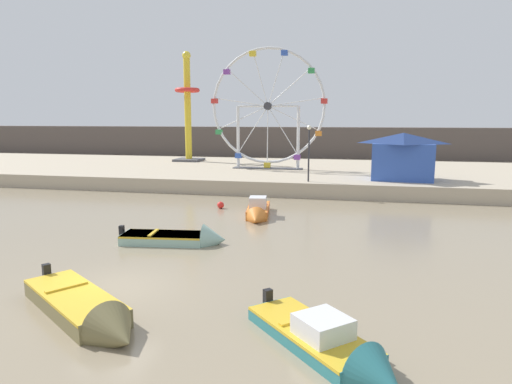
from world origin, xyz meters
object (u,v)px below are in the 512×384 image
Objects in this scene: motorboat_olive_wood at (89,312)px; motorboat_seafoam at (184,238)px; ferris_wheel_white_frame at (268,108)px; mooring_buoy_orange at (221,205)px; drop_tower_yellow_tower at (188,110)px; carnival_booth_blue_tent at (403,156)px; promenade_lamp_near at (309,145)px; motorboat_teal_painted at (336,349)px; motorboat_orange_hull at (258,211)px.

motorboat_olive_wood reaches higher than motorboat_seafoam.
mooring_buoy_orange is (-0.49, -13.52, -6.33)m from ferris_wheel_white_frame.
ferris_wheel_white_frame is 11.28m from drop_tower_yellow_tower.
ferris_wheel_white_frame is at bearing -29.77° from drop_tower_yellow_tower.
carnival_booth_blue_tent is 7.29m from promenade_lamp_near.
motorboat_teal_painted is at bearing -94.41° from carnival_booth_blue_tent.
motorboat_teal_painted is at bearing 10.41° from motorboat_orange_hull.
motorboat_olive_wood is 37.38m from drop_tower_yellow_tower.
promenade_lamp_near is at bearing -59.84° from ferris_wheel_white_frame.
promenade_lamp_near is (-6.80, -2.49, 0.83)m from carnival_booth_blue_tent.
ferris_wheel_white_frame reaches higher than motorboat_teal_painted.
motorboat_seafoam is 29.70m from drop_tower_yellow_tower.
motorboat_olive_wood is at bearing -86.50° from mooring_buoy_orange.
carnival_booth_blue_tent is 14.65m from mooring_buoy_orange.
drop_tower_yellow_tower is at bearing 115.93° from mooring_buoy_orange.
ferris_wheel_white_frame is at bearing 150.92° from motorboat_teal_painted.
carnival_booth_blue_tent reaches higher than motorboat_seafoam.
carnival_booth_blue_tent is at bearing 101.06° from motorboat_olive_wood.
carnival_booth_blue_tent is (10.80, 24.51, 2.63)m from motorboat_olive_wood.
promenade_lamp_near reaches higher than motorboat_seafoam.
drop_tower_yellow_tower is at bearing 141.07° from motorboat_olive_wood.
motorboat_teal_painted is at bearing 30.23° from motorboat_olive_wood.
motorboat_orange_hull is 25.11m from drop_tower_yellow_tower.
drop_tower_yellow_tower reaches higher than motorboat_olive_wood.
motorboat_olive_wood is at bearing -109.34° from carnival_booth_blue_tent.
motorboat_teal_painted is at bearing -82.71° from promenade_lamp_near.
promenade_lamp_near reaches higher than motorboat_olive_wood.
promenade_lamp_near reaches higher than mooring_buoy_orange.
motorboat_seafoam is at bearing -107.30° from promenade_lamp_near.
drop_tower_yellow_tower is (-10.29, 35.38, 6.27)m from motorboat_olive_wood.
ferris_wheel_white_frame is at bearing -179.80° from motorboat_orange_hull.
motorboat_olive_wood is 8.14m from motorboat_seafoam.
motorboat_seafoam is 19.98m from carnival_booth_blue_tent.
motorboat_seafoam is at bearing -89.51° from ferris_wheel_white_frame.
motorboat_seafoam is 8.16m from mooring_buoy_orange.
motorboat_teal_painted is 11.30m from motorboat_seafoam.
ferris_wheel_white_frame reaches higher than mooring_buoy_orange.
drop_tower_yellow_tower is (-17.19, 35.94, 6.30)m from motorboat_teal_painted.
motorboat_teal_painted is 25.51m from carnival_booth_blue_tent.
drop_tower_yellow_tower reaches higher than ferris_wheel_white_frame.
motorboat_olive_wood is at bearing -94.67° from motorboat_seafoam.
motorboat_teal_painted is (6.90, -0.56, -0.03)m from motorboat_olive_wood.
carnival_booth_blue_tent reaches higher than mooring_buoy_orange.
motorboat_orange_hull is at bearing -105.67° from promenade_lamp_near.
promenade_lamp_near reaches higher than carnival_booth_blue_tent.
drop_tower_yellow_tower reaches higher than promenade_lamp_near.
motorboat_seafoam is at bearing 176.90° from motorboat_teal_painted.
promenade_lamp_near reaches higher than motorboat_teal_painted.
mooring_buoy_orange is (-5.00, -5.75, -3.53)m from promenade_lamp_near.
motorboat_olive_wood is 0.48× the size of drop_tower_yellow_tower.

